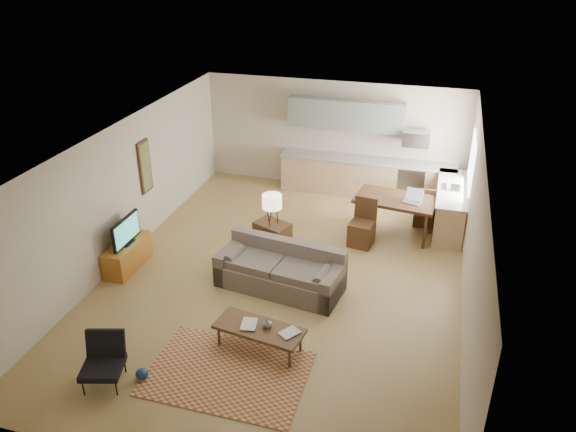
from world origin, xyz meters
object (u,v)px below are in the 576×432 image
(armchair, at_px, (102,363))
(console_table, at_px, (273,241))
(sofa, at_px, (280,269))
(coffee_table, at_px, (259,338))
(tv_credenza, at_px, (127,255))
(dining_table, at_px, (394,216))

(armchair, xyz_separation_m, console_table, (1.29, 4.02, 0.02))
(sofa, xyz_separation_m, armchair, (-1.73, -3.04, -0.04))
(sofa, distance_m, armchair, 3.50)
(armchair, relative_size, console_table, 0.95)
(sofa, xyz_separation_m, console_table, (-0.44, 0.98, -0.02))
(coffee_table, bearing_deg, tv_credenza, 162.79)
(console_table, bearing_deg, tv_credenza, -133.54)
(tv_credenza, bearing_deg, coffee_table, -26.37)
(sofa, relative_size, armchair, 3.19)
(armchair, xyz_separation_m, dining_table, (3.50, 5.69, 0.05))
(armchair, bearing_deg, console_table, 56.48)
(console_table, distance_m, dining_table, 2.77)
(sofa, height_order, dining_table, dining_table)
(sofa, height_order, tv_credenza, sofa)
(dining_table, bearing_deg, tv_credenza, -142.12)
(sofa, bearing_deg, tv_credenza, -169.29)
(armchair, bearing_deg, tv_credenza, 98.41)
(coffee_table, xyz_separation_m, armchair, (-1.90, -1.33, 0.16))
(coffee_table, height_order, console_table, console_table)
(sofa, relative_size, tv_credenza, 2.04)
(dining_table, bearing_deg, sofa, -115.71)
(console_table, bearing_deg, armchair, -84.18)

